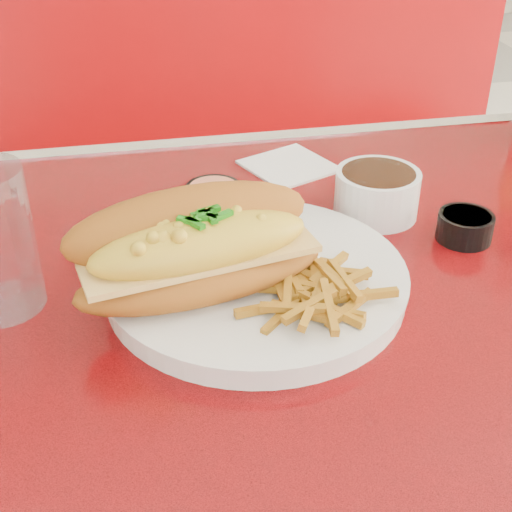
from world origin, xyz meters
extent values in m
cube|color=red|center=(0.00, 0.00, 0.75)|extent=(1.20, 0.80, 0.04)
cube|color=silver|center=(0.00, 0.40, 0.75)|extent=(1.22, 0.03, 0.04)
cube|color=#A40A0D|center=(0.00, 0.78, 0.23)|extent=(1.20, 0.50, 0.45)
cube|color=#A40A0D|center=(0.00, 1.00, 0.68)|extent=(1.20, 0.08, 0.45)
cylinder|color=white|center=(-0.17, 0.01, 0.78)|extent=(0.40, 0.40, 0.02)
cylinder|color=white|center=(-0.17, 0.01, 0.79)|extent=(0.40, 0.40, 0.00)
ellipsoid|color=#A75F1B|center=(-0.23, -0.01, 0.81)|extent=(0.25, 0.12, 0.05)
cube|color=#EEC56A|center=(-0.23, -0.01, 0.83)|extent=(0.23, 0.10, 0.01)
ellipsoid|color=yellow|center=(-0.23, -0.01, 0.85)|extent=(0.22, 0.10, 0.05)
ellipsoid|color=#A75F1B|center=(-0.23, 0.02, 0.85)|extent=(0.25, 0.13, 0.09)
cube|color=silver|center=(-0.09, 0.01, 0.79)|extent=(0.06, 0.12, 0.00)
cube|color=silver|center=(-0.12, 0.09, 0.79)|extent=(0.03, 0.04, 0.00)
cylinder|color=white|center=(0.00, 0.14, 0.80)|extent=(0.13, 0.13, 0.06)
cylinder|color=black|center=(0.00, 0.14, 0.82)|extent=(0.11, 0.11, 0.01)
cylinder|color=black|center=(-0.18, 0.19, 0.79)|extent=(0.08, 0.08, 0.03)
cylinder|color=#DA734F|center=(-0.18, 0.19, 0.80)|extent=(0.07, 0.07, 0.01)
cylinder|color=black|center=(0.08, 0.07, 0.79)|extent=(0.07, 0.07, 0.03)
cylinder|color=#DA734F|center=(0.08, 0.07, 0.80)|extent=(0.06, 0.06, 0.01)
cube|color=white|center=(-0.07, 0.29, 0.77)|extent=(0.14, 0.14, 0.00)
camera|label=1|loc=(-0.28, -0.57, 1.18)|focal=50.00mm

